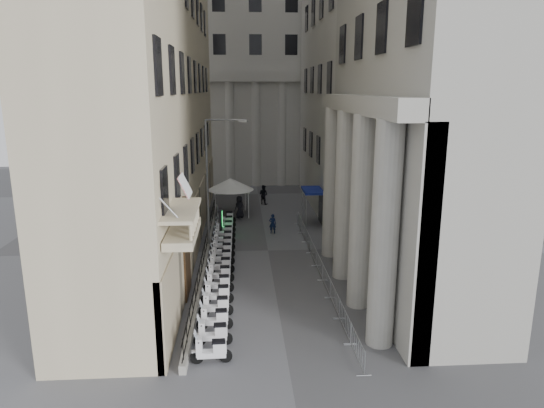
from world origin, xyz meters
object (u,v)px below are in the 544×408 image
Objects in this scene: security_tent at (232,185)px; pedestrian_a at (273,224)px; scooter_0 at (212,363)px; pedestrian_b at (263,195)px; street_lamp at (213,173)px; info_kiosk at (220,221)px.

security_tent reaches higher than pedestrian_a.
scooter_0 is 0.95× the size of pedestrian_a.
security_tent reaches higher than scooter_0.
scooter_0 is 0.77× the size of pedestrian_b.
street_lamp is at bearing 52.72° from pedestrian_a.
pedestrian_a is at bearing -13.09° from scooter_0.
street_lamp is 7.47m from pedestrian_a.
street_lamp is 5.97m from info_kiosk.
security_tent is (0.53, 24.52, 2.83)m from scooter_0.
info_kiosk is (-0.33, 18.71, 1.02)m from scooter_0.
scooter_0 is 28.89m from pedestrian_b.
street_lamp is (-0.61, 14.85, 5.56)m from scooter_0.
scooter_0 is 18.74m from info_kiosk.
scooter_0 is at bearing 91.14° from pedestrian_a.
pedestrian_a is at bearing -61.37° from security_tent.
scooter_0 is at bearing -91.24° from security_tent.
info_kiosk is 1.04× the size of pedestrian_b.
info_kiosk is (-0.86, -5.81, -1.81)m from security_tent.
security_tent is 2.15× the size of pedestrian_b.
info_kiosk is 4.13m from pedestrian_a.
street_lamp reaches higher than security_tent.
pedestrian_b reaches higher than pedestrian_a.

